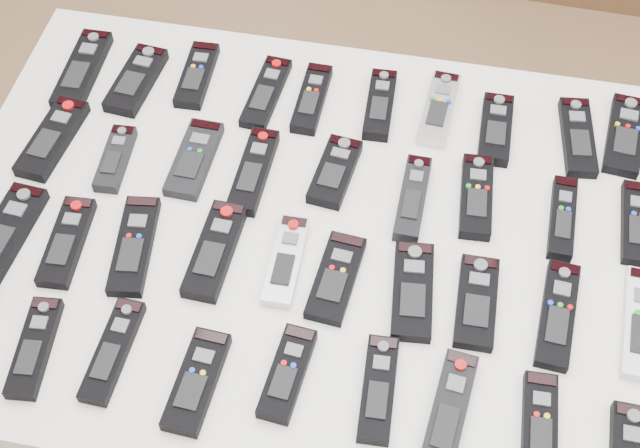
% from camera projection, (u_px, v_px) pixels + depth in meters
% --- Properties ---
extents(ground, '(4.00, 4.00, 0.00)m').
position_uv_depth(ground, '(369.00, 428.00, 2.09)').
color(ground, olive).
rests_on(ground, ground).
extents(table, '(1.25, 0.88, 0.78)m').
position_uv_depth(table, '(320.00, 251.00, 1.51)').
color(table, white).
rests_on(table, ground).
extents(remote_0, '(0.06, 0.20, 0.02)m').
position_uv_depth(remote_0, '(82.00, 70.00, 1.67)').
color(remote_0, black).
rests_on(remote_0, table).
extents(remote_1, '(0.08, 0.17, 0.02)m').
position_uv_depth(remote_1, '(136.00, 80.00, 1.65)').
color(remote_1, black).
rests_on(remote_1, table).
extents(remote_2, '(0.06, 0.16, 0.02)m').
position_uv_depth(remote_2, '(197.00, 75.00, 1.66)').
color(remote_2, black).
rests_on(remote_2, table).
extents(remote_3, '(0.06, 0.18, 0.02)m').
position_uv_depth(remote_3, '(266.00, 93.00, 1.64)').
color(remote_3, black).
rests_on(remote_3, table).
extents(remote_4, '(0.05, 0.16, 0.02)m').
position_uv_depth(remote_4, '(312.00, 99.00, 1.62)').
color(remote_4, black).
rests_on(remote_4, table).
extents(remote_5, '(0.05, 0.16, 0.02)m').
position_uv_depth(remote_5, '(380.00, 105.00, 1.61)').
color(remote_5, black).
rests_on(remote_5, table).
extents(remote_6, '(0.06, 0.17, 0.02)m').
position_uv_depth(remote_6, '(439.00, 109.00, 1.61)').
color(remote_6, '#B7B7BC').
rests_on(remote_6, table).
extents(remote_7, '(0.05, 0.16, 0.02)m').
position_uv_depth(remote_7, '(496.00, 129.00, 1.58)').
color(remote_7, black).
rests_on(remote_7, table).
extents(remote_8, '(0.07, 0.18, 0.02)m').
position_uv_depth(remote_8, '(578.00, 137.00, 1.57)').
color(remote_8, black).
rests_on(remote_8, table).
extents(remote_9, '(0.08, 0.19, 0.02)m').
position_uv_depth(remote_9, '(625.00, 135.00, 1.57)').
color(remote_9, black).
rests_on(remote_9, table).
extents(remote_10, '(0.08, 0.19, 0.02)m').
position_uv_depth(remote_10, '(52.00, 138.00, 1.57)').
color(remote_10, black).
rests_on(remote_10, table).
extents(remote_11, '(0.05, 0.14, 0.02)m').
position_uv_depth(remote_11, '(115.00, 159.00, 1.54)').
color(remote_11, black).
rests_on(remote_11, table).
extents(remote_12, '(0.06, 0.17, 0.02)m').
position_uv_depth(remote_12, '(194.00, 159.00, 1.54)').
color(remote_12, black).
rests_on(remote_12, table).
extents(remote_13, '(0.05, 0.18, 0.02)m').
position_uv_depth(remote_13, '(254.00, 171.00, 1.52)').
color(remote_13, black).
rests_on(remote_13, table).
extents(remote_14, '(0.07, 0.15, 0.02)m').
position_uv_depth(remote_14, '(335.00, 172.00, 1.52)').
color(remote_14, black).
rests_on(remote_14, table).
extents(remote_15, '(0.04, 0.17, 0.02)m').
position_uv_depth(remote_15, '(413.00, 198.00, 1.49)').
color(remote_15, black).
rests_on(remote_15, table).
extents(remote_16, '(0.06, 0.17, 0.02)m').
position_uv_depth(remote_16, '(476.00, 197.00, 1.49)').
color(remote_16, black).
rests_on(remote_16, table).
extents(remote_17, '(0.04, 0.16, 0.02)m').
position_uv_depth(remote_17, '(562.00, 218.00, 1.47)').
color(remote_17, black).
rests_on(remote_17, table).
extents(remote_18, '(0.05, 0.16, 0.02)m').
position_uv_depth(remote_18, '(636.00, 223.00, 1.46)').
color(remote_18, black).
rests_on(remote_18, table).
extents(remote_19, '(0.08, 0.19, 0.02)m').
position_uv_depth(remote_19, '(6.00, 234.00, 1.44)').
color(remote_19, black).
rests_on(remote_19, table).
extents(remote_20, '(0.06, 0.17, 0.02)m').
position_uv_depth(remote_20, '(67.00, 242.00, 1.44)').
color(remote_20, black).
rests_on(remote_20, table).
extents(remote_21, '(0.08, 0.19, 0.02)m').
position_uv_depth(remote_21, '(134.00, 245.00, 1.43)').
color(remote_21, black).
rests_on(remote_21, table).
extents(remote_22, '(0.06, 0.18, 0.02)m').
position_uv_depth(remote_22, '(215.00, 250.00, 1.43)').
color(remote_22, black).
rests_on(remote_22, table).
extents(remote_23, '(0.05, 0.17, 0.02)m').
position_uv_depth(remote_23, '(286.00, 261.00, 1.42)').
color(remote_23, '#B7B7BC').
rests_on(remote_23, table).
extents(remote_24, '(0.07, 0.17, 0.02)m').
position_uv_depth(remote_24, '(336.00, 278.00, 1.40)').
color(remote_24, black).
rests_on(remote_24, table).
extents(remote_25, '(0.08, 0.18, 0.02)m').
position_uv_depth(remote_25, '(413.00, 291.00, 1.38)').
color(remote_25, black).
rests_on(remote_25, table).
extents(remote_26, '(0.06, 0.16, 0.02)m').
position_uv_depth(remote_26, '(477.00, 302.00, 1.37)').
color(remote_26, black).
rests_on(remote_26, table).
extents(remote_27, '(0.06, 0.19, 0.02)m').
position_uv_depth(remote_27, '(558.00, 315.00, 1.36)').
color(remote_27, black).
rests_on(remote_27, table).
extents(remote_28, '(0.06, 0.19, 0.02)m').
position_uv_depth(remote_28, '(639.00, 323.00, 1.35)').
color(remote_28, silver).
rests_on(remote_28, table).
extents(remote_30, '(0.06, 0.17, 0.02)m').
position_uv_depth(remote_30, '(35.00, 348.00, 1.32)').
color(remote_30, black).
rests_on(remote_30, table).
extents(remote_31, '(0.05, 0.17, 0.02)m').
position_uv_depth(remote_31, '(113.00, 351.00, 1.32)').
color(remote_31, black).
rests_on(remote_31, table).
extents(remote_32, '(0.06, 0.16, 0.02)m').
position_uv_depth(remote_32, '(197.00, 381.00, 1.29)').
color(remote_32, black).
rests_on(remote_32, table).
extents(remote_33, '(0.06, 0.15, 0.02)m').
position_uv_depth(remote_33, '(287.00, 373.00, 1.30)').
color(remote_33, black).
rests_on(remote_33, table).
extents(remote_34, '(0.05, 0.17, 0.02)m').
position_uv_depth(remote_34, '(378.00, 389.00, 1.28)').
color(remote_34, black).
rests_on(remote_34, table).
extents(remote_35, '(0.07, 0.20, 0.02)m').
position_uv_depth(remote_35, '(448.00, 413.00, 1.26)').
color(remote_35, black).
rests_on(remote_35, table).
extents(remote_36, '(0.05, 0.16, 0.02)m').
position_uv_depth(remote_36, '(540.00, 424.00, 1.25)').
color(remote_36, black).
rests_on(remote_36, table).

